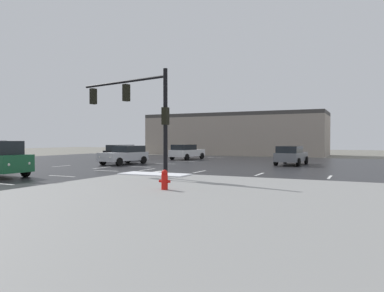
{
  "coord_description": "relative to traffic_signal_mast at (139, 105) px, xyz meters",
  "views": [
    {
      "loc": [
        15.75,
        -21.77,
        2.12
      ],
      "look_at": [
        1.76,
        7.83,
        1.55
      ],
      "focal_mm": 34.21,
      "sensor_mm": 36.0,
      "label": 1
    }
  ],
  "objects": [
    {
      "name": "sedan_grey",
      "position": [
        5.67,
        13.98,
        -3.15
      ],
      "size": [
        2.21,
        4.61,
        1.58
      ],
      "rotation": [
        0.0,
        0.0,
        1.52
      ],
      "color": "slate",
      "rests_on": "road_asphalt"
    },
    {
      "name": "sidewalk_corner",
      "position": [
        7.43,
        -7.11,
        -3.93
      ],
      "size": [
        18.0,
        18.0,
        0.14
      ],
      "primitive_type": "cube",
      "color": "gray",
      "rests_on": "ground_plane"
    },
    {
      "name": "snow_strip_curbside",
      "position": [
        0.43,
        0.89,
        -3.83
      ],
      "size": [
        4.0,
        1.6,
        0.06
      ],
      "primitive_type": "cube",
      "color": "white",
      "rests_on": "sidewalk_corner"
    },
    {
      "name": "road_asphalt",
      "position": [
        -4.57,
        4.89,
        -3.99
      ],
      "size": [
        44.0,
        44.0,
        0.02
      ],
      "primitive_type": "cube",
      "color": "#232326",
      "rests_on": "ground_plane"
    },
    {
      "name": "sedan_silver",
      "position": [
        -7.33,
        8.89,
        -3.15
      ],
      "size": [
        2.41,
        4.67,
        1.58
      ],
      "rotation": [
        0.0,
        0.0,
        -1.68
      ],
      "color": "#B7BABF",
      "rests_on": "road_asphalt"
    },
    {
      "name": "lane_markings",
      "position": [
        -3.37,
        3.51,
        -3.98
      ],
      "size": [
        36.15,
        36.15,
        0.01
      ],
      "color": "silver",
      "rests_on": "road_asphalt"
    },
    {
      "name": "traffic_signal_mast",
      "position": [
        0.0,
        0.0,
        0.0
      ],
      "size": [
        6.51,
        1.56,
        5.66
      ],
      "rotation": [
        0.0,
        0.0,
        2.94
      ],
      "color": "black",
      "rests_on": "sidewalk_corner"
    },
    {
      "name": "sedan_white",
      "position": [
        -5.93,
        17.92,
        -3.15
      ],
      "size": [
        2.42,
        4.68,
        1.58
      ],
      "rotation": [
        0.0,
        0.0,
        1.46
      ],
      "color": "white",
      "rests_on": "road_asphalt"
    },
    {
      "name": "fire_hydrant",
      "position": [
        4.01,
        -4.27,
        -3.46
      ],
      "size": [
        0.48,
        0.26,
        0.79
      ],
      "color": "red",
      "rests_on": "sidewalk_corner"
    },
    {
      "name": "sedan_black",
      "position": [
        -11.02,
        13.72,
        -3.15
      ],
      "size": [
        2.17,
        4.6,
        1.58
      ],
      "rotation": [
        0.0,
        0.0,
        1.53
      ],
      "color": "black",
      "rests_on": "road_asphalt"
    },
    {
      "name": "strip_building_background",
      "position": [
        -5.63,
        32.97,
        -1.1
      ],
      "size": [
        25.05,
        8.0,
        5.79
      ],
      "color": "gray",
      "rests_on": "ground_plane"
    },
    {
      "name": "ground_plane",
      "position": [
        -4.57,
        4.89,
        -4.0
      ],
      "size": [
        120.0,
        120.0,
        0.0
      ],
      "primitive_type": "plane",
      "color": "slate"
    }
  ]
}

